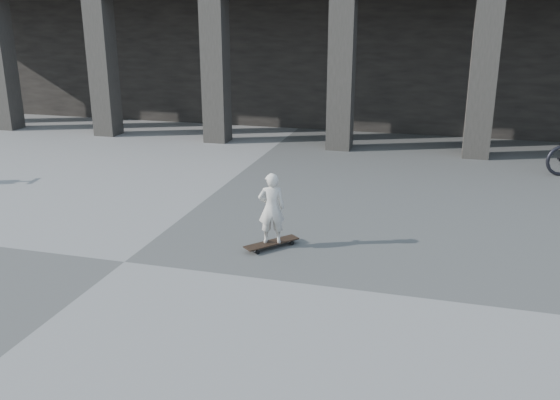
# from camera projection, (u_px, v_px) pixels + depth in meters

# --- Properties ---
(ground) EXTENTS (90.00, 90.00, 0.00)m
(ground) POSITION_uv_depth(u_px,v_px,m) (124.00, 262.00, 8.99)
(ground) COLOR #4B4B49
(ground) RESTS_ON ground
(colonnade) EXTENTS (28.00, 8.82, 6.00)m
(colonnade) POSITION_uv_depth(u_px,v_px,m) (318.00, 28.00, 20.68)
(colonnade) COLOR black
(colonnade) RESTS_ON ground
(longboard) EXTENTS (0.78, 0.86, 0.09)m
(longboard) POSITION_uv_depth(u_px,v_px,m) (272.00, 243.00, 9.51)
(longboard) COLOR black
(longboard) RESTS_ON ground
(child) EXTENTS (0.48, 0.39, 1.15)m
(child) POSITION_uv_depth(u_px,v_px,m) (272.00, 208.00, 9.32)
(child) COLOR beige
(child) RESTS_ON longboard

